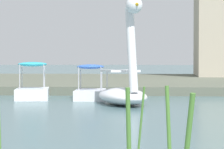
{
  "coord_description": "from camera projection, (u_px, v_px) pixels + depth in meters",
  "views": [
    {
      "loc": [
        2.98,
        -4.2,
        1.58
      ],
      "look_at": [
        1.75,
        14.09,
        1.11
      ],
      "focal_mm": 74.31,
      "sensor_mm": 36.0,
      "label": 1
    }
  ],
  "objects": [
    {
      "name": "pedal_boat_cyan",
      "position": [
        33.0,
        88.0,
        20.05
      ],
      "size": [
        1.75,
        2.52,
        1.61
      ],
      "color": "white",
      "rests_on": "ground_plane"
    },
    {
      "name": "shore_bank_far",
      "position": [
        104.0,
        81.0,
        35.32
      ],
      "size": [
        112.89,
        26.47,
        0.42
      ],
      "primitive_type": "cube",
      "color": "#5B6051",
      "rests_on": "ground_plane"
    },
    {
      "name": "swan_boat",
      "position": [
        124.0,
        87.0,
        17.24
      ],
      "size": [
        2.64,
        3.57,
        3.87
      ],
      "color": "white",
      "rests_on": "ground_plane"
    },
    {
      "name": "pedal_boat_blue",
      "position": [
        91.0,
        89.0,
        19.94
      ],
      "size": [
        1.41,
        2.45,
        1.51
      ],
      "color": "white",
      "rests_on": "ground_plane"
    }
  ]
}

